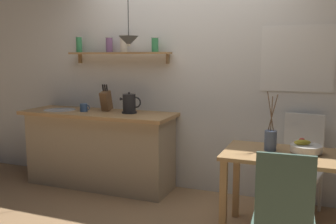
# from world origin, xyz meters

# --- Properties ---
(ground_plane) EXTENTS (14.00, 14.00, 0.00)m
(ground_plane) POSITION_xyz_m (0.00, 0.00, 0.00)
(ground_plane) COLOR #A87F56
(back_wall) EXTENTS (6.80, 0.11, 2.70)m
(back_wall) POSITION_xyz_m (0.20, 0.65, 1.35)
(back_wall) COLOR white
(back_wall) RESTS_ON ground_plane
(kitchen_counter) EXTENTS (1.83, 0.63, 0.90)m
(kitchen_counter) POSITION_xyz_m (-1.00, 0.32, 0.45)
(kitchen_counter) COLOR tan
(kitchen_counter) RESTS_ON ground_plane
(wall_shelf) EXTENTS (1.28, 0.20, 0.33)m
(wall_shelf) POSITION_xyz_m (-0.83, 0.49, 1.62)
(wall_shelf) COLOR tan
(dining_table) EXTENTS (1.04, 0.65, 0.74)m
(dining_table) POSITION_xyz_m (1.16, -0.24, 0.62)
(dining_table) COLOR tan
(dining_table) RESTS_ON ground_plane
(dining_chair_near) EXTENTS (0.42, 0.46, 0.95)m
(dining_chair_near) POSITION_xyz_m (1.18, -0.98, 0.52)
(dining_chair_near) COLOR #4C6B5B
(dining_chair_near) RESTS_ON ground_plane
(dining_chair_far) EXTENTS (0.51, 0.51, 0.97)m
(dining_chair_far) POSITION_xyz_m (1.24, 0.40, 0.52)
(dining_chair_far) COLOR white
(dining_chair_far) RESTS_ON ground_plane
(fruit_bowl) EXTENTS (0.25, 0.25, 0.12)m
(fruit_bowl) POSITION_xyz_m (1.29, -0.18, 0.79)
(fruit_bowl) COLOR silver
(fruit_bowl) RESTS_ON dining_table
(twig_vase) EXTENTS (0.10, 0.10, 0.50)m
(twig_vase) POSITION_xyz_m (1.01, -0.20, 0.84)
(twig_vase) COLOR #475675
(twig_vase) RESTS_ON dining_table
(electric_kettle) EXTENTS (0.26, 0.17, 0.24)m
(electric_kettle) POSITION_xyz_m (-0.61, 0.35, 1.00)
(electric_kettle) COLOR black
(electric_kettle) RESTS_ON kitchen_counter
(knife_block) EXTENTS (0.09, 0.17, 0.32)m
(knife_block) POSITION_xyz_m (-0.94, 0.39, 1.02)
(knife_block) COLOR brown
(knife_block) RESTS_ON kitchen_counter
(coffee_mug_by_sink) EXTENTS (0.13, 0.09, 0.09)m
(coffee_mug_by_sink) POSITION_xyz_m (-1.16, 0.26, 0.94)
(coffee_mug_by_sink) COLOR #3D5B89
(coffee_mug_by_sink) RESTS_ON kitchen_counter
(pendant_lamp) EXTENTS (0.22, 0.22, 0.64)m
(pendant_lamp) POSITION_xyz_m (-0.57, 0.27, 1.70)
(pendant_lamp) COLOR black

